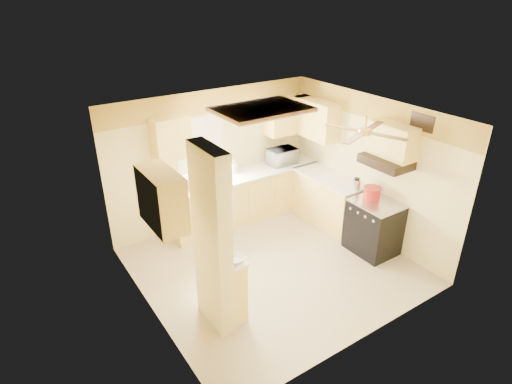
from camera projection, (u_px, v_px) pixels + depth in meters
floor at (273, 266)px, 6.92m from camera, size 4.00×4.00×0.00m
ceiling at (276, 116)px, 5.81m from camera, size 4.00×4.00×0.00m
wall_back at (213, 158)px, 7.78m from camera, size 4.00×0.00×4.00m
wall_front at (371, 259)px, 4.95m from camera, size 4.00×0.00×4.00m
wall_left at (146, 237)px, 5.37m from camera, size 0.00×3.80×3.80m
wall_right at (368, 168)px, 7.36m from camera, size 0.00×3.80×3.80m
wallpaper_border at (211, 101)px, 7.30m from camera, size 4.00×0.02×0.40m
partition_column at (212, 242)px, 5.28m from camera, size 0.20×0.70×2.50m
partition_ledge at (229, 287)px, 5.74m from camera, size 0.25×0.55×0.90m
ledge_top at (228, 258)px, 5.54m from camera, size 0.28×0.58×0.04m
lower_cabinets_back at (246, 197)px, 8.16m from camera, size 3.00×0.60×0.90m
lower_cabinets_right at (328, 201)px, 8.01m from camera, size 0.60×1.40×0.90m
countertop_back at (246, 174)px, 7.95m from camera, size 3.04×0.64×0.04m
countertop_right at (330, 178)px, 7.80m from camera, size 0.64×1.44×0.04m
dishwasher_panel at (219, 215)px, 7.56m from camera, size 0.58×0.02×0.80m
window at (200, 146)px, 7.52m from camera, size 0.92×0.02×1.02m
upper_cab_back_left at (171, 138)px, 6.96m from camera, size 0.60×0.35×0.70m
upper_cab_back_right at (288, 115)px, 8.16m from camera, size 0.90×0.35×0.70m
upper_cab_right at (315, 119)px, 7.94m from camera, size 0.35×1.00×0.70m
upper_cab_left_wall at (162, 199)px, 5.00m from camera, size 0.35×0.75×0.70m
upper_cab_over_stove at (393, 140)px, 6.55m from camera, size 0.35×0.76×0.52m
stove at (374, 227)px, 7.13m from camera, size 0.68×0.77×0.92m
range_hood at (386, 162)px, 6.66m from camera, size 0.50×0.76×0.14m
poster_menu at (218, 196)px, 5.07m from camera, size 0.02×0.42×0.57m
poster_nashville at (220, 242)px, 5.36m from camera, size 0.02×0.42×0.57m
ceiling_light_panel at (262, 110)px, 6.26m from camera, size 1.35×0.95×0.06m
ceiling_fan at (364, 131)px, 5.88m from camera, size 1.15×1.15×0.26m
vent_grate at (422, 122)px, 6.22m from camera, size 0.02×0.40×0.25m
microwave at (282, 156)px, 8.30m from camera, size 0.55×0.38×0.31m
bowl at (235, 259)px, 5.44m from camera, size 0.30×0.30×0.06m
dutch_oven at (372, 193)px, 7.04m from camera, size 0.29×0.29×0.19m
kettle at (356, 184)px, 7.28m from camera, size 0.14×0.14×0.21m
dish_rack at (181, 186)px, 7.30m from camera, size 0.36×0.28×0.20m
utensil_crock at (234, 168)px, 7.94m from camera, size 0.13×0.13×0.25m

